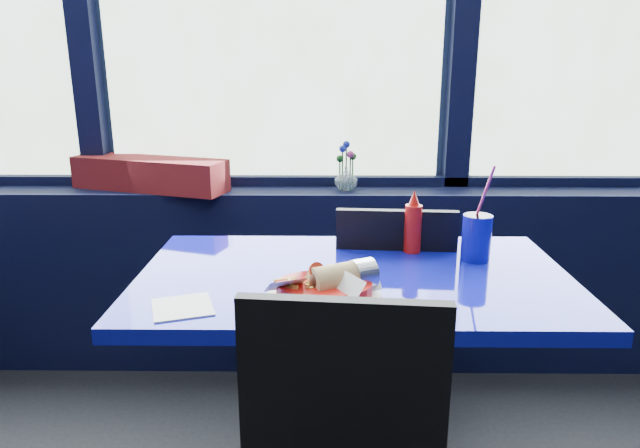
# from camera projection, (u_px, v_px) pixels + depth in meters

# --- Properties ---
(window_sill) EXTENTS (5.00, 0.26, 0.80)m
(window_sill) POSITION_uv_depth(u_px,v_px,m) (276.00, 276.00, 2.53)
(window_sill) COLOR black
(window_sill) RESTS_ON ground
(near_table) EXTENTS (1.20, 0.70, 0.75)m
(near_table) POSITION_uv_depth(u_px,v_px,m) (353.00, 332.00, 1.64)
(near_table) COLOR black
(near_table) RESTS_ON ground
(chair_near_back) EXTENTS (0.42, 0.43, 0.88)m
(chair_near_back) POSITION_uv_depth(u_px,v_px,m) (387.00, 306.00, 1.97)
(chair_near_back) COLOR black
(chair_near_back) RESTS_ON ground
(planter_box) EXTENTS (0.68, 0.36, 0.13)m
(planter_box) POSITION_uv_depth(u_px,v_px,m) (150.00, 174.00, 2.38)
(planter_box) COLOR maroon
(planter_box) RESTS_ON window_sill
(flower_vase) EXTENTS (0.10, 0.11, 0.20)m
(flower_vase) POSITION_uv_depth(u_px,v_px,m) (346.00, 176.00, 2.37)
(flower_vase) COLOR silver
(flower_vase) RESTS_ON window_sill
(food_basket) EXTENTS (0.26, 0.25, 0.09)m
(food_basket) POSITION_uv_depth(u_px,v_px,m) (326.00, 287.00, 1.41)
(food_basket) COLOR #BA130C
(food_basket) RESTS_ON near_table
(ketchup_bottle) EXTENTS (0.05, 0.05, 0.20)m
(ketchup_bottle) POSITION_uv_depth(u_px,v_px,m) (413.00, 225.00, 1.75)
(ketchup_bottle) COLOR #BA130C
(ketchup_bottle) RESTS_ON near_table
(soda_cup) EXTENTS (0.09, 0.09, 0.29)m
(soda_cup) POSITION_uv_depth(u_px,v_px,m) (477.00, 237.00, 1.68)
(soda_cup) COLOR #0D0E99
(soda_cup) RESTS_ON near_table
(napkin) EXTENTS (0.18, 0.18, 0.00)m
(napkin) POSITION_uv_depth(u_px,v_px,m) (183.00, 307.00, 1.37)
(napkin) COLOR white
(napkin) RESTS_ON near_table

